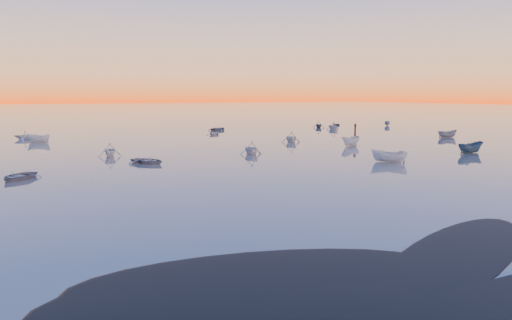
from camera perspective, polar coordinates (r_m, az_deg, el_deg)
ground at (r=118.27m, az=-14.49°, el=3.81°), size 600.00×600.00×0.00m
moored_fleet at (r=73.27m, az=-6.35°, el=1.88°), size 124.00×58.00×1.20m
boat_near_left at (r=52.91m, az=-12.28°, el=-0.39°), size 4.20×3.47×0.98m
boat_near_center at (r=66.10m, az=23.28°, el=0.71°), size 1.82×4.07×1.39m
boat_near_right at (r=59.82m, az=-0.53°, el=0.68°), size 3.46×1.69×1.19m
channel_marker at (r=78.86m, az=11.26°, el=3.01°), size 0.81×0.81×2.87m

